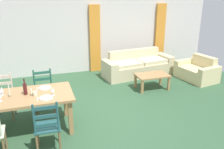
# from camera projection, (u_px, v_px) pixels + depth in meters

# --- Properties ---
(ground_plane) EXTENTS (9.60, 9.60, 0.02)m
(ground_plane) POSITION_uv_depth(u_px,v_px,m) (101.00, 118.00, 5.12)
(ground_plane) COLOR #305336
(wall_far) EXTENTS (9.60, 0.16, 2.70)m
(wall_far) POSITION_uv_depth(u_px,v_px,m) (74.00, 32.00, 7.64)
(wall_far) COLOR silver
(wall_far) RESTS_ON ground_plane
(curtain_panel_left) EXTENTS (0.35, 0.08, 2.20)m
(curtain_panel_left) POSITION_uv_depth(u_px,v_px,m) (95.00, 39.00, 7.79)
(curtain_panel_left) COLOR orange
(curtain_panel_left) RESTS_ON ground_plane
(curtain_panel_right) EXTENTS (0.35, 0.08, 2.20)m
(curtain_panel_right) POSITION_uv_depth(u_px,v_px,m) (160.00, 35.00, 8.48)
(curtain_panel_right) COLOR orange
(curtain_panel_right) RESTS_ON ground_plane
(dining_table) EXTENTS (1.90, 0.96, 0.75)m
(dining_table) POSITION_uv_depth(u_px,v_px,m) (21.00, 100.00, 4.40)
(dining_table) COLOR #A37A4C
(dining_table) RESTS_ON ground_plane
(dining_chair_near_right) EXTENTS (0.44, 0.42, 0.96)m
(dining_chair_near_right) POSITION_uv_depth(u_px,v_px,m) (47.00, 127.00, 3.88)
(dining_chair_near_right) COLOR #235052
(dining_chair_near_right) RESTS_ON ground_plane
(dining_chair_far_left) EXTENTS (0.45, 0.43, 0.96)m
(dining_chair_far_left) POSITION_uv_depth(u_px,v_px,m) (3.00, 97.00, 4.99)
(dining_chair_far_left) COLOR beige
(dining_chair_far_left) RESTS_ON ground_plane
(dining_chair_far_right) EXTENTS (0.43, 0.41, 0.96)m
(dining_chair_far_right) POSITION_uv_depth(u_px,v_px,m) (44.00, 91.00, 5.26)
(dining_chair_far_right) COLOR #235A49
(dining_chair_far_right) RESTS_ON ground_plane
(dinner_plate_near_right) EXTENTS (0.24, 0.24, 0.02)m
(dinner_plate_near_right) POSITION_uv_depth(u_px,v_px,m) (46.00, 98.00, 4.28)
(dinner_plate_near_right) COLOR white
(dinner_plate_near_right) RESTS_ON dining_table
(fork_near_right) EXTENTS (0.02, 0.17, 0.01)m
(fork_near_right) POSITION_uv_depth(u_px,v_px,m) (38.00, 99.00, 4.24)
(fork_near_right) COLOR silver
(fork_near_right) RESTS_ON dining_table
(dinner_plate_far_right) EXTENTS (0.24, 0.24, 0.02)m
(dinner_plate_far_right) POSITION_uv_depth(u_px,v_px,m) (45.00, 88.00, 4.73)
(dinner_plate_far_right) COLOR white
(dinner_plate_far_right) RESTS_ON dining_table
(fork_far_right) EXTENTS (0.02, 0.17, 0.01)m
(fork_far_right) POSITION_uv_depth(u_px,v_px,m) (37.00, 89.00, 4.69)
(fork_far_right) COLOR silver
(fork_far_right) RESTS_ON dining_table
(wine_bottle) EXTENTS (0.07, 0.07, 0.32)m
(wine_bottle) POSITION_uv_depth(u_px,v_px,m) (25.00, 89.00, 4.40)
(wine_bottle) COLOR #471919
(wine_bottle) RESTS_ON dining_table
(wine_glass_near_left) EXTENTS (0.06, 0.06, 0.16)m
(wine_glass_near_left) POSITION_uv_depth(u_px,v_px,m) (0.00, 96.00, 4.12)
(wine_glass_near_left) COLOR white
(wine_glass_near_left) RESTS_ON dining_table
(wine_glass_near_right) EXTENTS (0.06, 0.06, 0.16)m
(wine_glass_near_right) POSITION_uv_depth(u_px,v_px,m) (53.00, 90.00, 4.37)
(wine_glass_near_right) COLOR white
(wine_glass_near_right) RESTS_ON dining_table
(wine_glass_far_left) EXTENTS (0.06, 0.06, 0.16)m
(wine_glass_far_left) POSITION_uv_depth(u_px,v_px,m) (2.00, 89.00, 4.38)
(wine_glass_far_left) COLOR white
(wine_glass_far_left) RESTS_ON dining_table
(coffee_cup_primary) EXTENTS (0.07, 0.07, 0.09)m
(coffee_cup_primary) POSITION_uv_depth(u_px,v_px,m) (35.00, 94.00, 4.35)
(coffee_cup_primary) COLOR beige
(coffee_cup_primary) RESTS_ON dining_table
(candle_tall) EXTENTS (0.05, 0.05, 0.24)m
(candle_tall) POSITION_uv_depth(u_px,v_px,m) (10.00, 93.00, 4.32)
(candle_tall) COLOR #998C66
(candle_tall) RESTS_ON dining_table
(candle_short) EXTENTS (0.05, 0.05, 0.15)m
(candle_short) POSITION_uv_depth(u_px,v_px,m) (32.00, 93.00, 4.38)
(candle_short) COLOR #998C66
(candle_short) RESTS_ON dining_table
(couch) EXTENTS (2.36, 1.07, 0.80)m
(couch) POSITION_uv_depth(u_px,v_px,m) (137.00, 66.00, 7.66)
(couch) COLOR beige
(couch) RESTS_ON ground_plane
(coffee_table) EXTENTS (0.90, 0.56, 0.42)m
(coffee_table) POSITION_uv_depth(u_px,v_px,m) (152.00, 77.00, 6.53)
(coffee_table) COLOR #A37A4C
(coffee_table) RESTS_ON ground_plane
(armchair_upholstered) EXTENTS (0.99, 1.28, 0.72)m
(armchair_upholstered) POSITION_uv_depth(u_px,v_px,m) (198.00, 71.00, 7.29)
(armchair_upholstered) COLOR beige
(armchair_upholstered) RESTS_ON ground_plane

